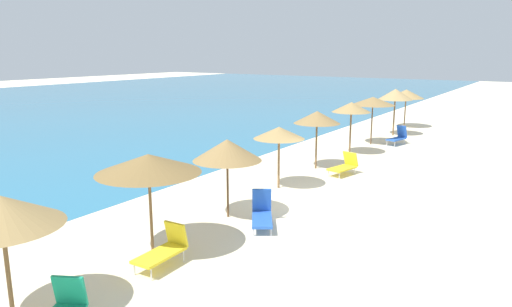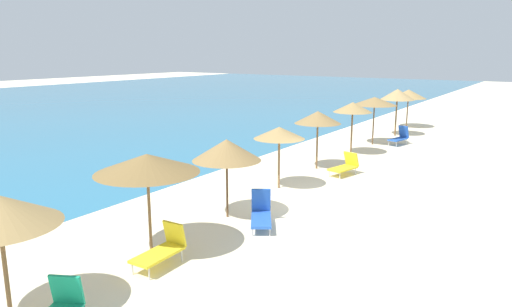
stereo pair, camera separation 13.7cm
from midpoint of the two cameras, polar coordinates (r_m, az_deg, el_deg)
ground_plane at (r=16.61m, az=8.26°, el=-6.11°), size 160.00×160.00×0.00m
beach_umbrella_2 at (r=10.14m, az=-28.95°, el=-6.14°), size 2.31×2.31×2.57m
beach_umbrella_3 at (r=12.21m, az=-13.25°, el=-1.22°), size 2.69×2.69×2.67m
beach_umbrella_4 at (r=14.66m, az=-3.79°, el=0.43°), size 2.18×2.18×2.54m
beach_umbrella_5 at (r=17.90m, az=2.59°, el=2.51°), size 1.96×1.96×2.41m
beach_umbrella_6 at (r=21.11m, az=7.24°, el=4.37°), size 2.08×2.08×2.62m
beach_umbrella_7 at (r=24.40m, az=11.35°, el=5.52°), size 1.97×1.97×2.71m
beach_umbrella_8 at (r=27.41m, az=13.88°, el=6.20°), size 2.46×2.46×2.72m
beach_umbrella_9 at (r=30.78m, az=16.45°, el=6.90°), size 2.13×2.13×2.94m
beach_umbrella_10 at (r=34.40m, az=17.67°, el=6.91°), size 2.40×2.40×2.65m
lounge_chair_0 at (r=27.95m, az=16.72°, el=1.97°), size 1.49×0.88×1.07m
lounge_chair_1 at (r=20.55m, az=10.50°, el=-1.46°), size 1.53×0.96×0.95m
lounge_chair_2 at (r=12.02m, az=-11.41°, el=-11.29°), size 1.44×0.68×1.00m
lounge_chair_4 at (r=14.33m, az=0.45°, el=-7.27°), size 1.56×1.30×1.07m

